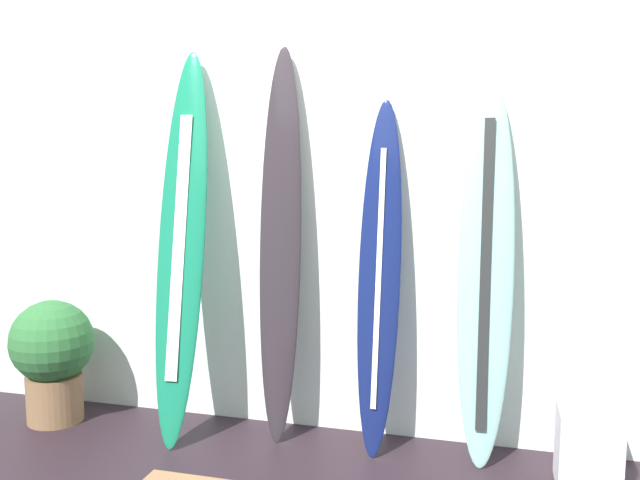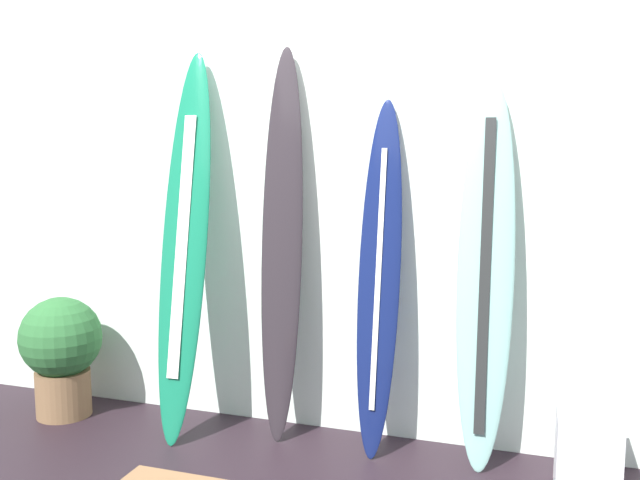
{
  "view_description": "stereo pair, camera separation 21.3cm",
  "coord_description": "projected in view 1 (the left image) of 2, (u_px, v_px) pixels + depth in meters",
  "views": [
    {
      "loc": [
        0.85,
        -2.8,
        1.73
      ],
      "look_at": [
        -0.18,
        0.95,
        1.18
      ],
      "focal_mm": 40.17,
      "sensor_mm": 36.0,
      "label": 1
    },
    {
      "loc": [
        1.05,
        -2.74,
        1.73
      ],
      "look_at": [
        -0.18,
        0.95,
        1.18
      ],
      "focal_mm": 40.17,
      "sensor_mm": 36.0,
      "label": 2
    }
  ],
  "objects": [
    {
      "name": "wall_back",
      "position": [
        366.0,
        197.0,
        4.19
      ],
      "size": [
        7.2,
        0.2,
        2.8
      ],
      "primitive_type": "cube",
      "color": "silver",
      "rests_on": "ground"
    },
    {
      "name": "surfboard_emerald",
      "position": [
        181.0,
        247.0,
        4.09
      ],
      "size": [
        0.31,
        0.56,
        2.25
      ],
      "color": "#14724F",
      "rests_on": "ground"
    },
    {
      "name": "surfboard_charcoal",
      "position": [
        280.0,
        249.0,
        4.07
      ],
      "size": [
        0.26,
        0.3,
        2.26
      ],
      "color": "#2B252A",
      "rests_on": "ground"
    },
    {
      "name": "surfboard_navy",
      "position": [
        379.0,
        278.0,
        3.93
      ],
      "size": [
        0.24,
        0.36,
        1.95
      ],
      "color": "#101B4C",
      "rests_on": "ground"
    },
    {
      "name": "surfboard_seafoam",
      "position": [
        486.0,
        274.0,
        3.77
      ],
      "size": [
        0.31,
        0.34,
        2.05
      ],
      "color": "#8ABFB7",
      "rests_on": "ground"
    },
    {
      "name": "display_block_left",
      "position": [
        588.0,
        449.0,
        3.57
      ],
      "size": [
        0.31,
        0.31,
        0.4
      ],
      "color": "silver",
      "rests_on": "ground"
    },
    {
      "name": "potted_plant",
      "position": [
        52.0,
        353.0,
        4.39
      ],
      "size": [
        0.51,
        0.51,
        0.76
      ],
      "color": "brown",
      "rests_on": "ground"
    }
  ]
}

